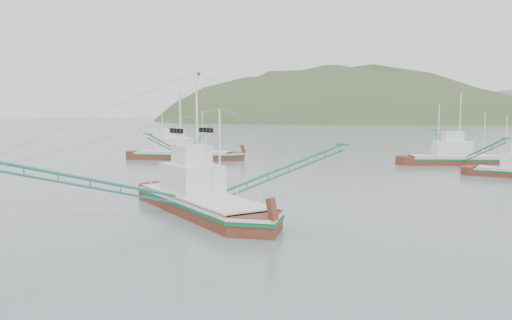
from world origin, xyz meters
The scene contains 5 objects.
ground centered at (0.00, 0.00, 0.00)m, with size 1200.00×1200.00×0.00m, color slate.
main_boat centered at (1.29, -2.94, 2.31)m, with size 15.96×26.99×11.39m.
bg_boat_left centered at (-29.88, 27.07, 2.34)m, with size 16.12×26.79×11.46m.
bg_boat_far centered at (8.27, 45.15, 2.34)m, with size 19.35×24.65×11.03m.
headland_left centered at (-180.00, 360.00, 0.00)m, with size 448.00×308.00×210.00m, color #384A26.
Camera 1 is at (26.67, -30.45, 7.48)m, focal length 35.00 mm.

